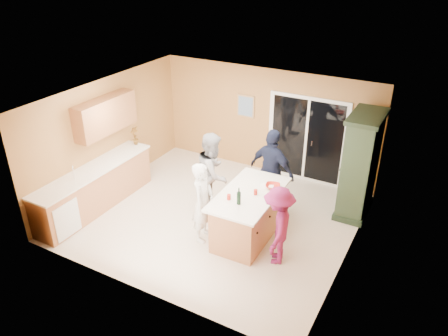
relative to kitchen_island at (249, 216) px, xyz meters
The scene contains 22 objects.
floor 1.05m from the kitchen_island, 162.76° to the left, with size 5.50×5.50×0.00m, color beige.
ceiling 2.34m from the kitchen_island, 162.76° to the left, with size 5.50×5.00×0.10m, color silver.
wall_back 3.04m from the kitchen_island, 107.94° to the left, with size 5.50×0.10×2.60m, color tan.
wall_front 2.54m from the kitchen_island, 112.06° to the right, with size 5.50×0.10×2.60m, color tan.
wall_left 3.76m from the kitchen_island, behind, with size 0.10×5.00×2.60m, color tan.
wall_right 2.05m from the kitchen_island, ahead, with size 0.10×5.00×2.60m, color tan.
left_cabinet_run 3.44m from the kitchen_island, 167.04° to the right, with size 0.65×3.05×1.24m.
upper_cabinets 3.75m from the kitchen_island, behind, with size 0.35×1.60×0.75m, color #B26F45.
sliding_door 2.81m from the kitchen_island, 86.87° to the left, with size 1.90×0.07×2.10m.
framed_picture 3.32m from the kitchen_island, 117.75° to the left, with size 0.46×0.04×0.56m.
kitchen_island is the anchor object (origin of this frame).
green_hutch 2.56m from the kitchen_island, 50.23° to the left, with size 0.63×1.20×2.21m.
woman_white 0.94m from the kitchen_island, 148.02° to the right, with size 0.59×0.39×1.61m, color silver.
woman_grey 1.25m from the kitchen_island, 155.61° to the left, with size 0.87×0.68×1.79m, color #A2A3A5.
woman_navy 1.22m from the kitchen_island, 91.15° to the left, with size 1.08×0.45×1.84m, color #192238.
woman_magenta 0.92m from the kitchen_island, 28.45° to the right, with size 0.97×0.55×1.49m, color maroon.
serving_bowl 0.75m from the kitchen_island, 52.38° to the left, with size 0.28×0.28×0.07m, color red.
tulip_vase 3.51m from the kitchen_island, 166.50° to the left, with size 0.23×0.15×0.43m, color red.
tumbler_near 0.59m from the kitchen_island, ahead, with size 0.07×0.07×0.10m, color red.
tumbler_far 0.73m from the kitchen_island, 120.35° to the right, with size 0.07×0.07×0.10m, color red.
wine_bottle 0.78m from the kitchen_island, 90.18° to the right, with size 0.08×0.08×0.33m.
white_plate 0.69m from the kitchen_island, 64.22° to the left, with size 0.24×0.24×0.02m, color white.
Camera 1 is at (3.88, -6.68, 5.15)m, focal length 35.00 mm.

